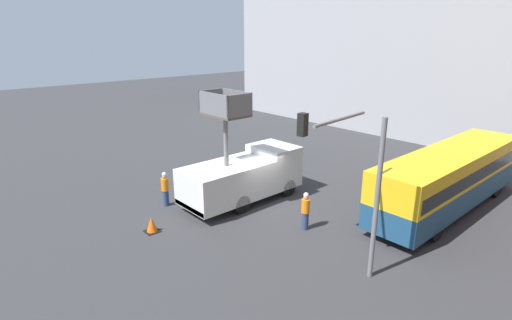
{
  "coord_description": "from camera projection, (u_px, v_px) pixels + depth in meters",
  "views": [
    {
      "loc": [
        14.2,
        -13.23,
        8.59
      ],
      "look_at": [
        -1.01,
        0.45,
        2.08
      ],
      "focal_mm": 28.0,
      "sensor_mm": 36.0,
      "label": 1
    }
  ],
  "objects": [
    {
      "name": "ground_plane",
      "position": [
        262.0,
        203.0,
        21.1
      ],
      "size": [
        120.0,
        120.0,
        0.0
      ],
      "primitive_type": "plane",
      "color": "#333335"
    },
    {
      "name": "building_backdrop_far",
      "position": [
        466.0,
        13.0,
        32.37
      ],
      "size": [
        44.0,
        10.0,
        20.26
      ],
      "color": "#9E9EA3",
      "rests_on": "ground_plane"
    },
    {
      "name": "utility_truck",
      "position": [
        244.0,
        174.0,
        21.09
      ],
      "size": [
        2.58,
        6.7,
        5.94
      ],
      "color": "silver",
      "rests_on": "ground_plane"
    },
    {
      "name": "city_bus",
      "position": [
        450.0,
        175.0,
        19.96
      ],
      "size": [
        2.58,
        11.72,
        3.09
      ],
      "rotation": [
        0.0,
        0.0,
        1.5
      ],
      "color": "navy",
      "rests_on": "ground_plane"
    },
    {
      "name": "traffic_light_pole",
      "position": [
        349.0,
        165.0,
        14.36
      ],
      "size": [
        3.54,
        3.29,
        5.99
      ],
      "color": "slate",
      "rests_on": "ground_plane"
    },
    {
      "name": "road_worker_near_truck",
      "position": [
        165.0,
        189.0,
        20.61
      ],
      "size": [
        0.38,
        0.38,
        1.83
      ],
      "rotation": [
        0.0,
        0.0,
        6.23
      ],
      "color": "navy",
      "rests_on": "ground_plane"
    },
    {
      "name": "road_worker_directing",
      "position": [
        305.0,
        211.0,
        18.09
      ],
      "size": [
        0.38,
        0.38,
        1.8
      ],
      "rotation": [
        0.0,
        0.0,
        3.39
      ],
      "color": "navy",
      "rests_on": "ground_plane"
    },
    {
      "name": "traffic_cone_near_truck",
      "position": [
        152.0,
        225.0,
        18.02
      ],
      "size": [
        0.63,
        0.63,
        0.72
      ],
      "color": "black",
      "rests_on": "ground_plane"
    }
  ]
}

